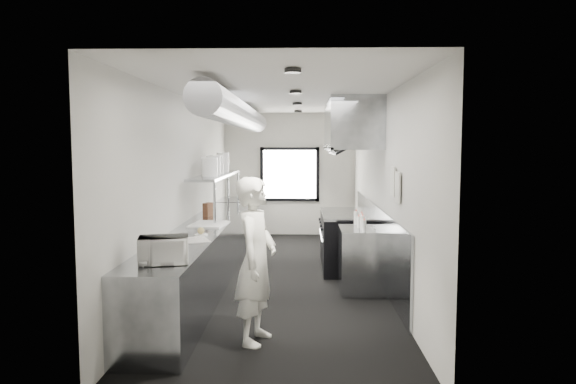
# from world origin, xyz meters

# --- Properties ---
(floor) EXTENTS (3.00, 8.00, 0.01)m
(floor) POSITION_xyz_m (0.00, 0.00, 0.00)
(floor) COLOR black
(floor) RESTS_ON ground
(ceiling) EXTENTS (3.00, 8.00, 0.01)m
(ceiling) POSITION_xyz_m (0.00, 0.00, 2.80)
(ceiling) COLOR silver
(ceiling) RESTS_ON wall_back
(wall_back) EXTENTS (3.00, 0.02, 2.80)m
(wall_back) POSITION_xyz_m (0.00, 4.00, 1.40)
(wall_back) COLOR beige
(wall_back) RESTS_ON floor
(wall_front) EXTENTS (3.00, 0.02, 2.80)m
(wall_front) POSITION_xyz_m (0.00, -4.00, 1.40)
(wall_front) COLOR beige
(wall_front) RESTS_ON floor
(wall_left) EXTENTS (0.02, 8.00, 2.80)m
(wall_left) POSITION_xyz_m (-1.50, 0.00, 1.40)
(wall_left) COLOR beige
(wall_left) RESTS_ON floor
(wall_right) EXTENTS (0.02, 8.00, 2.80)m
(wall_right) POSITION_xyz_m (1.50, 0.00, 1.40)
(wall_right) COLOR beige
(wall_right) RESTS_ON floor
(wall_cladding) EXTENTS (0.03, 5.50, 1.10)m
(wall_cladding) POSITION_xyz_m (1.48, 0.30, 0.55)
(wall_cladding) COLOR gray
(wall_cladding) RESTS_ON wall_right
(hvac_duct) EXTENTS (0.40, 6.40, 0.40)m
(hvac_duct) POSITION_xyz_m (-0.70, 0.40, 2.55)
(hvac_duct) COLOR gray
(hvac_duct) RESTS_ON ceiling
(service_window) EXTENTS (1.36, 0.05, 1.25)m
(service_window) POSITION_xyz_m (0.00, 3.96, 1.40)
(service_window) COLOR white
(service_window) RESTS_ON wall_back
(exhaust_hood) EXTENTS (0.81, 2.20, 0.88)m
(exhaust_hood) POSITION_xyz_m (1.10, 0.70, 2.39)
(exhaust_hood) COLOR gray
(exhaust_hood) RESTS_ON ceiling
(prep_counter) EXTENTS (0.70, 6.00, 0.90)m
(prep_counter) POSITION_xyz_m (-1.15, -0.50, 0.45)
(prep_counter) COLOR gray
(prep_counter) RESTS_ON floor
(pass_shelf) EXTENTS (0.45, 3.00, 0.68)m
(pass_shelf) POSITION_xyz_m (-1.19, 1.00, 1.54)
(pass_shelf) COLOR gray
(pass_shelf) RESTS_ON prep_counter
(range) EXTENTS (0.88, 1.60, 0.94)m
(range) POSITION_xyz_m (1.04, 0.70, 0.47)
(range) COLOR black
(range) RESTS_ON floor
(bottle_station) EXTENTS (0.65, 0.80, 0.90)m
(bottle_station) POSITION_xyz_m (1.15, -0.70, 0.45)
(bottle_station) COLOR gray
(bottle_station) RESTS_ON floor
(far_work_table) EXTENTS (0.70, 1.20, 0.90)m
(far_work_table) POSITION_xyz_m (-1.15, 3.20, 0.45)
(far_work_table) COLOR gray
(far_work_table) RESTS_ON floor
(notice_sheet_a) EXTENTS (0.02, 0.28, 0.38)m
(notice_sheet_a) POSITION_xyz_m (1.47, -1.20, 1.60)
(notice_sheet_a) COLOR silver
(notice_sheet_a) RESTS_ON wall_right
(notice_sheet_b) EXTENTS (0.02, 0.28, 0.38)m
(notice_sheet_b) POSITION_xyz_m (1.47, -1.55, 1.55)
(notice_sheet_b) COLOR silver
(notice_sheet_b) RESTS_ON wall_right
(line_cook) EXTENTS (0.55, 0.71, 1.74)m
(line_cook) POSITION_xyz_m (-0.19, -2.66, 0.87)
(line_cook) COLOR silver
(line_cook) RESTS_ON floor
(microwave) EXTENTS (0.51, 0.43, 0.27)m
(microwave) POSITION_xyz_m (-1.08, -2.95, 1.03)
(microwave) COLOR white
(microwave) RESTS_ON prep_counter
(deli_tub_a) EXTENTS (0.16, 0.16, 0.09)m
(deli_tub_a) POSITION_xyz_m (-1.33, -2.56, 0.94)
(deli_tub_a) COLOR #B0BEAF
(deli_tub_a) RESTS_ON prep_counter
(deli_tub_b) EXTENTS (0.16, 0.16, 0.09)m
(deli_tub_b) POSITION_xyz_m (-1.25, -2.30, 0.95)
(deli_tub_b) COLOR #B0BEAF
(deli_tub_b) RESTS_ON prep_counter
(newspaper) EXTENTS (0.49, 0.53, 0.01)m
(newspaper) POSITION_xyz_m (-1.04, -1.71, 0.91)
(newspaper) COLOR silver
(newspaper) RESTS_ON prep_counter
(small_plate) EXTENTS (0.23, 0.23, 0.01)m
(small_plate) POSITION_xyz_m (-1.02, -1.34, 0.91)
(small_plate) COLOR white
(small_plate) RESTS_ON prep_counter
(pastry) EXTENTS (0.09, 0.09, 0.09)m
(pastry) POSITION_xyz_m (-1.02, -1.34, 0.96)
(pastry) COLOR tan
(pastry) RESTS_ON small_plate
(cutting_board) EXTENTS (0.55, 0.70, 0.02)m
(cutting_board) POSITION_xyz_m (-1.08, -0.45, 0.91)
(cutting_board) COLOR silver
(cutting_board) RESTS_ON prep_counter
(knife_block) EXTENTS (0.15, 0.22, 0.22)m
(knife_block) POSITION_xyz_m (-1.26, 0.49, 1.01)
(knife_block) COLOR brown
(knife_block) RESTS_ON prep_counter
(plate_stack_a) EXTENTS (0.28, 0.28, 0.30)m
(plate_stack_a) POSITION_xyz_m (-1.20, 0.32, 1.72)
(plate_stack_a) COLOR white
(plate_stack_a) RESTS_ON pass_shelf
(plate_stack_b) EXTENTS (0.30, 0.30, 0.33)m
(plate_stack_b) POSITION_xyz_m (-1.20, 0.69, 1.73)
(plate_stack_b) COLOR white
(plate_stack_b) RESTS_ON pass_shelf
(plate_stack_c) EXTENTS (0.29, 0.29, 0.32)m
(plate_stack_c) POSITION_xyz_m (-1.20, 1.11, 1.73)
(plate_stack_c) COLOR white
(plate_stack_c) RESTS_ON pass_shelf
(plate_stack_d) EXTENTS (0.30, 0.30, 0.36)m
(plate_stack_d) POSITION_xyz_m (-1.19, 1.68, 1.75)
(plate_stack_d) COLOR white
(plate_stack_d) RESTS_ON pass_shelf
(squeeze_bottle_a) EXTENTS (0.07, 0.07, 0.16)m
(squeeze_bottle_a) POSITION_xyz_m (1.13, -1.02, 0.98)
(squeeze_bottle_a) COLOR silver
(squeeze_bottle_a) RESTS_ON bottle_station
(squeeze_bottle_b) EXTENTS (0.08, 0.08, 0.20)m
(squeeze_bottle_b) POSITION_xyz_m (1.13, -0.81, 1.00)
(squeeze_bottle_b) COLOR silver
(squeeze_bottle_b) RESTS_ON bottle_station
(squeeze_bottle_c) EXTENTS (0.07, 0.07, 0.16)m
(squeeze_bottle_c) POSITION_xyz_m (1.09, -0.65, 0.98)
(squeeze_bottle_c) COLOR silver
(squeeze_bottle_c) RESTS_ON bottle_station
(squeeze_bottle_d) EXTENTS (0.08, 0.08, 0.20)m
(squeeze_bottle_d) POSITION_xyz_m (1.14, -0.60, 1.00)
(squeeze_bottle_d) COLOR silver
(squeeze_bottle_d) RESTS_ON bottle_station
(squeeze_bottle_e) EXTENTS (0.08, 0.08, 0.20)m
(squeeze_bottle_e) POSITION_xyz_m (1.08, -0.37, 1.00)
(squeeze_bottle_e) COLOR silver
(squeeze_bottle_e) RESTS_ON bottle_station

